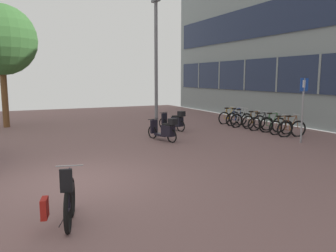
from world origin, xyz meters
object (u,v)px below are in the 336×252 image
(bicycle_foreground, at_px, (67,202))
(bicycle_rack_05, at_px, (241,120))
(scooter_near, at_px, (175,121))
(scooter_mid, at_px, (165,130))
(bicycle_rack_00, at_px, (291,129))
(parking_sign, at_px, (303,103))
(bicycle_rack_01, at_px, (281,127))
(bicycle_rack_02, at_px, (272,125))
(street_tree, at_px, (1,40))
(bicycle_rack_03, at_px, (261,124))
(lamp_post, at_px, (156,61))
(bicycle_rack_06, at_px, (237,119))
(bicycle_rack_04, at_px, (254,122))
(bicycle_rack_07, at_px, (229,118))

(bicycle_foreground, xyz_separation_m, bicycle_rack_05, (9.94, 8.07, -0.04))
(scooter_near, xyz_separation_m, scooter_mid, (-1.57, -2.29, -0.00))
(bicycle_foreground, height_order, scooter_near, bicycle_foreground)
(bicycle_rack_00, height_order, parking_sign, parking_sign)
(bicycle_rack_01, relative_size, parking_sign, 0.50)
(bicycle_rack_01, relative_size, bicycle_rack_05, 0.90)
(bicycle_rack_02, distance_m, street_tree, 13.90)
(bicycle_rack_03, xyz_separation_m, lamp_post, (-5.20, 0.65, 2.89))
(bicycle_foreground, xyz_separation_m, bicycle_rack_01, (10.14, 5.48, -0.07))
(bicycle_rack_00, relative_size, bicycle_rack_05, 0.97)
(bicycle_rack_03, bearing_deg, bicycle_rack_05, 96.47)
(bicycle_rack_03, bearing_deg, street_tree, 149.86)
(bicycle_rack_06, bearing_deg, scooter_near, -177.89)
(scooter_near, bearing_deg, bicycle_rack_05, -8.06)
(bicycle_rack_01, distance_m, street_tree, 14.18)
(bicycle_rack_02, distance_m, bicycle_rack_05, 1.97)
(bicycle_rack_04, distance_m, street_tree, 13.26)
(bicycle_rack_00, distance_m, lamp_post, 6.50)
(bicycle_rack_01, xyz_separation_m, bicycle_rack_04, (0.06, 1.94, 0.01))
(bicycle_foreground, relative_size, street_tree, 0.23)
(bicycle_rack_01, height_order, bicycle_rack_02, bicycle_rack_02)
(bicycle_rack_04, bearing_deg, bicycle_rack_01, -91.65)
(bicycle_rack_00, relative_size, bicycle_rack_03, 1.02)
(bicycle_rack_01, height_order, lamp_post, lamp_post)
(bicycle_foreground, distance_m, bicycle_rack_03, 12.15)
(bicycle_rack_00, height_order, bicycle_rack_05, bicycle_rack_05)
(bicycle_rack_02, bearing_deg, scooter_mid, 178.32)
(bicycle_rack_03, relative_size, parking_sign, 0.53)
(bicycle_rack_06, height_order, street_tree, street_tree)
(bicycle_rack_00, bearing_deg, bicycle_rack_02, 84.39)
(bicycle_rack_04, distance_m, parking_sign, 4.02)
(scooter_mid, xyz_separation_m, lamp_post, (0.11, 1.14, 2.78))
(bicycle_rack_05, bearing_deg, lamp_post, -172.72)
(parking_sign, bearing_deg, scooter_mid, 150.66)
(bicycle_rack_07, distance_m, scooter_near, 3.84)
(bicycle_rack_03, xyz_separation_m, bicycle_rack_07, (0.01, 2.59, 0.01))
(bicycle_rack_01, xyz_separation_m, bicycle_rack_02, (0.09, 0.65, 0.02))
(parking_sign, distance_m, street_tree, 14.45)
(scooter_near, height_order, street_tree, street_tree)
(bicycle_rack_03, relative_size, bicycle_rack_07, 0.97)
(bicycle_rack_07, bearing_deg, bicycle_rack_02, -87.60)
(bicycle_foreground, xyz_separation_m, bicycle_rack_07, (10.10, 9.37, -0.05))
(bicycle_rack_06, bearing_deg, bicycle_rack_00, -90.09)
(bicycle_foreground, xyz_separation_m, bicycle_rack_04, (10.20, 7.42, -0.06))
(bicycle_rack_00, xyz_separation_m, street_tree, (-11.13, 8.39, 4.02))
(bicycle_rack_03, xyz_separation_m, street_tree, (-11.11, 6.45, 4.04))
(bicycle_rack_07, xyz_separation_m, street_tree, (-11.12, 3.86, 4.03))
(scooter_near, bearing_deg, lamp_post, -141.53)
(bicycle_rack_07, bearing_deg, parking_sign, -96.60)
(bicycle_foreground, distance_m, parking_sign, 10.19)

